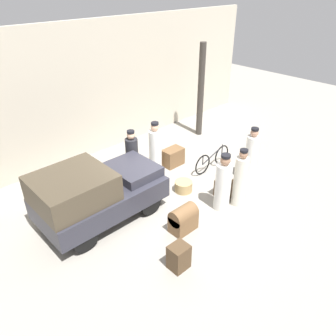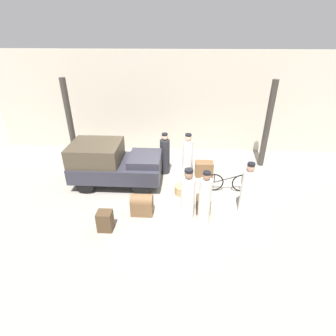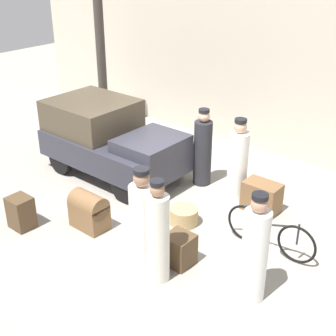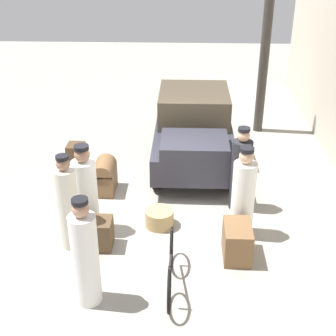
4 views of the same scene
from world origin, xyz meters
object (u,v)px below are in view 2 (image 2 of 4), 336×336
object	(u,v)px
suitcase_black_upright	(203,204)
trunk_large_brown	(204,169)
suitcase_tan_flat	(142,204)
conductor_in_dark_uniform	(165,155)
porter_with_bicycle	(247,190)
porter_lifting_near_truck	(205,200)
porter_carrying_trunk	(188,196)
bicycle	(228,182)
wicker_basket	(182,190)
truck	(112,162)
suitcase_small_leather	(105,221)
porter_standing_middle	(188,156)

from	to	relation	value
suitcase_black_upright	trunk_large_brown	bearing A→B (deg)	85.51
trunk_large_brown	suitcase_tan_flat	size ratio (longest dim) A/B	1.00
conductor_in_dark_uniform	porter_with_bicycle	size ratio (longest dim) A/B	0.97
porter_lifting_near_truck	trunk_large_brown	xyz separation A→B (m)	(0.20, 2.86, -0.50)
suitcase_tan_flat	suitcase_black_upright	bearing A→B (deg)	6.52
conductor_in_dark_uniform	trunk_large_brown	distance (m)	1.66
porter_lifting_near_truck	porter_carrying_trunk	distance (m)	0.54
bicycle	suitcase_black_upright	bearing A→B (deg)	-127.29
porter_carrying_trunk	suitcase_tan_flat	xyz separation A→B (m)	(-1.43, 0.08, -0.41)
conductor_in_dark_uniform	porter_carrying_trunk	xyz separation A→B (m)	(0.88, -2.84, -0.01)
suitcase_black_upright	bicycle	bearing A→B (deg)	52.71
wicker_basket	bicycle	bearing A→B (deg)	9.04
porter_lifting_near_truck	suitcase_black_upright	distance (m)	0.74
truck	porter_with_bicycle	world-z (taller)	porter_with_bicycle
truck	suitcase_black_upright	distance (m)	3.74
porter_with_bicycle	suitcase_small_leather	distance (m)	4.41
truck	porter_standing_middle	xyz separation A→B (m)	(2.82, 0.84, -0.08)
porter_standing_middle	suitcase_small_leather	bearing A→B (deg)	-124.67
conductor_in_dark_uniform	porter_carrying_trunk	world-z (taller)	conductor_in_dark_uniform
porter_with_bicycle	suitcase_tan_flat	size ratio (longest dim) A/B	2.48
conductor_in_dark_uniform	wicker_basket	bearing A→B (deg)	-65.15
porter_standing_middle	porter_with_bicycle	size ratio (longest dim) A/B	0.98
porter_with_bicycle	suitcase_tan_flat	bearing A→B (deg)	-175.10
wicker_basket	porter_lifting_near_truck	bearing A→B (deg)	-66.25
truck	conductor_in_dark_uniform	bearing A→B (deg)	24.97
porter_standing_middle	porter_lifting_near_truck	bearing A→B (deg)	-81.15
bicycle	porter_standing_middle	bearing A→B (deg)	139.72
bicycle	suitcase_small_leather	size ratio (longest dim) A/B	2.70
porter_with_bicycle	truck	bearing A→B (deg)	161.12
bicycle	suitcase_tan_flat	xyz separation A→B (m)	(-2.91, -1.48, 0.01)
truck	conductor_in_dark_uniform	distance (m)	2.11
wicker_basket	porter_with_bicycle	xyz separation A→B (m)	(2.01, -0.94, 0.65)
wicker_basket	suitcase_black_upright	bearing A→B (deg)	-55.67
conductor_in_dark_uniform	trunk_large_brown	xyz separation A→B (m)	(1.58, -0.18, -0.48)
porter_carrying_trunk	suitcase_black_upright	xyz separation A→B (m)	(0.51, 0.31, -0.50)
wicker_basket	trunk_large_brown	distance (m)	1.61
porter_lifting_near_truck	suitcase_tan_flat	world-z (taller)	porter_lifting_near_truck
porter_standing_middle	porter_lifting_near_truck	world-z (taller)	porter_lifting_near_truck
wicker_basket	suitcase_tan_flat	world-z (taller)	suitcase_tan_flat
suitcase_small_leather	trunk_large_brown	bearing A→B (deg)	47.47
bicycle	conductor_in_dark_uniform	bearing A→B (deg)	151.61
wicker_basket	conductor_in_dark_uniform	world-z (taller)	conductor_in_dark_uniform
porter_carrying_trunk	trunk_large_brown	world-z (taller)	porter_carrying_trunk
porter_carrying_trunk	trunk_large_brown	bearing A→B (deg)	75.26
porter_with_bicycle	suitcase_black_upright	size ratio (longest dim) A/B	3.30
suitcase_black_upright	suitcase_tan_flat	world-z (taller)	suitcase_tan_flat
truck	conductor_in_dark_uniform	size ratio (longest dim) A/B	1.92
porter_standing_middle	suitcase_black_upright	world-z (taller)	porter_standing_middle
suitcase_black_upright	porter_carrying_trunk	bearing A→B (deg)	-149.24
porter_standing_middle	trunk_large_brown	size ratio (longest dim) A/B	2.43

